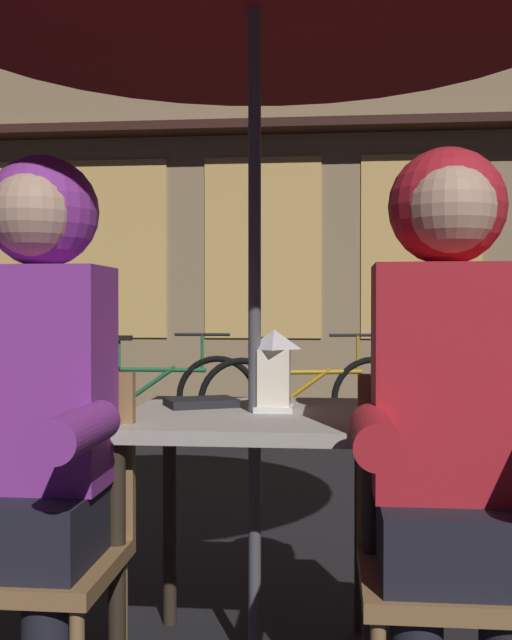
% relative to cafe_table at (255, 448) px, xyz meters
% --- Properties ---
extents(cafe_table, '(0.72, 0.72, 0.74)m').
position_rel_cafe_table_xyz_m(cafe_table, '(0.00, 0.00, 0.00)').
color(cafe_table, '#B2AD9E').
rests_on(cafe_table, ground_plane).
extents(lantern, '(0.11, 0.11, 0.23)m').
position_rel_cafe_table_xyz_m(lantern, '(0.05, 0.02, 0.22)').
color(lantern, white).
rests_on(lantern, cafe_table).
extents(chair_left, '(0.40, 0.40, 0.87)m').
position_rel_cafe_table_xyz_m(chair_left, '(-0.48, -0.37, -0.15)').
color(chair_left, olive).
rests_on(chair_left, ground_plane).
extents(chair_right, '(0.40, 0.40, 0.87)m').
position_rel_cafe_table_xyz_m(chair_right, '(0.48, -0.37, -0.15)').
color(chair_right, olive).
rests_on(chair_right, ground_plane).
extents(person_left_hooded, '(0.45, 0.56, 1.40)m').
position_rel_cafe_table_xyz_m(person_left_hooded, '(-0.48, -0.43, 0.21)').
color(person_left_hooded, black).
rests_on(person_left_hooded, ground_plane).
extents(person_right_hooded, '(0.45, 0.56, 1.40)m').
position_rel_cafe_table_xyz_m(person_right_hooded, '(0.48, -0.43, 0.21)').
color(person_right_hooded, black).
rests_on(person_right_hooded, ground_plane).
extents(shopfront_building, '(10.00, 0.93, 6.20)m').
position_rel_cafe_table_xyz_m(shopfront_building, '(0.29, 5.40, 2.45)').
color(shopfront_building, '#937A56').
rests_on(shopfront_building, ground_plane).
extents(bicycle_second, '(1.68, 0.09, 0.84)m').
position_rel_cafe_table_xyz_m(bicycle_second, '(-1.20, 3.86, -0.29)').
color(bicycle_second, black).
rests_on(bicycle_second, ground_plane).
extents(bicycle_third, '(1.65, 0.42, 0.84)m').
position_rel_cafe_table_xyz_m(bicycle_third, '(0.03, 3.74, -0.29)').
color(bicycle_third, black).
rests_on(bicycle_third, ground_plane).
extents(bicycle_fourth, '(1.66, 0.39, 0.84)m').
position_rel_cafe_table_xyz_m(bicycle_fourth, '(1.41, 3.67, -0.29)').
color(bicycle_fourth, black).
rests_on(bicycle_fourth, ground_plane).
extents(book, '(0.24, 0.21, 0.02)m').
position_rel_cafe_table_xyz_m(book, '(-0.17, 0.10, 0.11)').
color(book, black).
rests_on(book, cafe_table).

